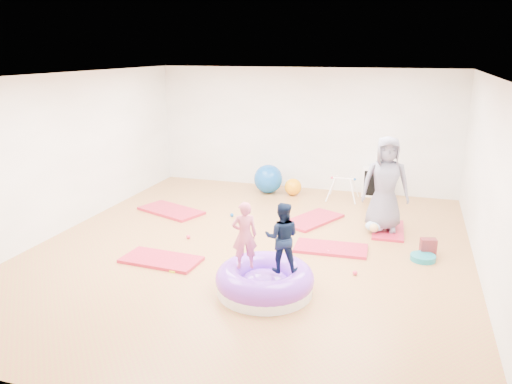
% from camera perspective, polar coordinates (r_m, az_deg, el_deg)
% --- Properties ---
extents(room, '(7.01, 8.01, 2.81)m').
position_cam_1_polar(room, '(7.89, -0.66, 2.92)').
color(room, '#B06441').
rests_on(room, ground).
extents(gym_mat_front_left, '(1.25, 0.68, 0.05)m').
position_cam_1_polar(gym_mat_front_left, '(7.99, -10.80, -7.61)').
color(gym_mat_front_left, '#D32843').
rests_on(gym_mat_front_left, ground).
extents(gym_mat_mid_left, '(1.48, 1.09, 0.06)m').
position_cam_1_polar(gym_mat_mid_left, '(10.29, -9.69, -2.11)').
color(gym_mat_mid_left, '#D32843').
rests_on(gym_mat_mid_left, ground).
extents(gym_mat_center_back, '(1.12, 1.41, 0.05)m').
position_cam_1_polar(gym_mat_center_back, '(9.67, 6.46, -3.17)').
color(gym_mat_center_back, '#D32843').
rests_on(gym_mat_center_back, ground).
extents(gym_mat_right, '(1.21, 0.65, 0.05)m').
position_cam_1_polar(gym_mat_right, '(8.37, 8.55, -6.38)').
color(gym_mat_right, '#D32843').
rests_on(gym_mat_right, ground).
extents(gym_mat_rear_right, '(0.59, 1.11, 0.05)m').
position_cam_1_polar(gym_mat_rear_right, '(9.41, 14.86, -4.20)').
color(gym_mat_rear_right, '#D32843').
rests_on(gym_mat_rear_right, ground).
extents(inflatable_cushion, '(1.34, 1.34, 0.42)m').
position_cam_1_polar(inflatable_cushion, '(6.86, 1.01, -10.15)').
color(inflatable_cushion, white).
rests_on(inflatable_cushion, ground).
extents(child_pink, '(0.40, 0.35, 0.93)m').
position_cam_1_polar(child_pink, '(6.64, -1.32, -4.56)').
color(child_pink, '#D05D79').
rests_on(child_pink, inflatable_cushion).
extents(child_navy, '(0.52, 0.44, 0.95)m').
position_cam_1_polar(child_navy, '(6.55, 3.00, -4.79)').
color(child_navy, black).
rests_on(child_navy, inflatable_cushion).
extents(adult_caregiver, '(0.91, 0.68, 1.70)m').
position_cam_1_polar(adult_caregiver, '(9.11, 14.58, 0.91)').
color(adult_caregiver, slate).
rests_on(adult_caregiver, gym_mat_rear_right).
extents(infant, '(0.33, 0.34, 0.20)m').
position_cam_1_polar(infant, '(9.15, 13.39, -3.86)').
color(infant, '#B3D6FA').
rests_on(infant, gym_mat_rear_right).
extents(ball_pit_balls, '(3.39, 3.54, 0.07)m').
position_cam_1_polar(ball_pit_balls, '(8.32, 3.40, -6.27)').
color(ball_pit_balls, '#338F4A').
rests_on(ball_pit_balls, ground).
extents(exercise_ball_blue, '(0.66, 0.66, 0.66)m').
position_cam_1_polar(exercise_ball_blue, '(11.43, 1.40, 1.51)').
color(exercise_ball_blue, '#0D4CA2').
rests_on(exercise_ball_blue, ground).
extents(exercise_ball_orange, '(0.38, 0.38, 0.38)m').
position_cam_1_polar(exercise_ball_orange, '(11.30, 4.25, 0.59)').
color(exercise_ball_orange, orange).
rests_on(exercise_ball_orange, ground).
extents(infant_play_gym, '(0.66, 0.63, 0.51)m').
position_cam_1_polar(infant_play_gym, '(11.00, 9.91, 0.76)').
color(infant_play_gym, white).
rests_on(infant_play_gym, ground).
extents(cube_shelf, '(0.65, 0.32, 0.65)m').
position_cam_1_polar(cube_shelf, '(11.48, 13.69, 1.10)').
color(cube_shelf, white).
rests_on(cube_shelf, ground).
extents(balance_disc, '(0.39, 0.39, 0.09)m').
position_cam_1_polar(balance_disc, '(8.30, 18.54, -7.13)').
color(balance_disc, '#157887').
rests_on(balance_disc, ground).
extents(backpack, '(0.27, 0.20, 0.28)m').
position_cam_1_polar(backpack, '(8.48, 19.07, -5.96)').
color(backpack, '#AB262F').
rests_on(backpack, ground).
extents(yellow_toy, '(0.21, 0.21, 0.03)m').
position_cam_1_polar(yellow_toy, '(7.65, -9.23, -8.72)').
color(yellow_toy, yellow).
rests_on(yellow_toy, ground).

